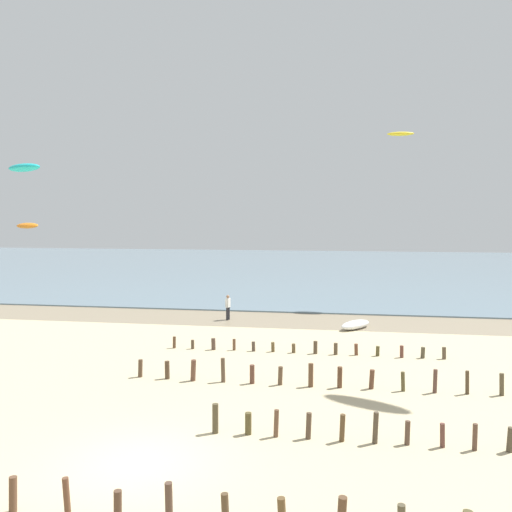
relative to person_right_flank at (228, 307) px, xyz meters
The scene contains 11 objects.
ground_plane 21.18m from the person_right_flank, 84.78° to the right, with size 160.00×160.00×0.00m, color #C6B58C.
wet_sand_strip 2.20m from the person_right_flank, 15.46° to the left, with size 120.00×5.46×0.01m, color gray.
sea 38.32m from the person_right_flank, 87.12° to the left, with size 160.00×70.00×0.10m, color slate.
groyne_near 20.73m from the person_right_flank, 64.19° to the right, with size 11.22×0.32×1.00m.
groyne_mid 14.76m from the person_right_flank, 65.01° to the right, with size 16.38×0.37×1.04m.
groyne_far 10.04m from the person_right_flank, 53.47° to the right, with size 14.00×0.31×0.66m.
person_right_flank is the anchor object (origin of this frame).
grounded_kite 8.64m from the person_right_flank, 10.27° to the right, with size 2.63×0.95×0.53m, color white.
kite_aloft_1 21.96m from the person_right_flank, 157.79° to the left, with size 2.99×0.96×0.48m, color orange.
kite_aloft_2 15.27m from the person_right_flank, 142.69° to the right, with size 2.80×0.90×0.45m, color #19B2B7.
kite_aloft_5 18.83m from the person_right_flank, 32.79° to the left, with size 2.02×0.65×0.32m, color yellow.
Camera 1 is at (5.72, -14.08, 7.01)m, focal length 37.60 mm.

